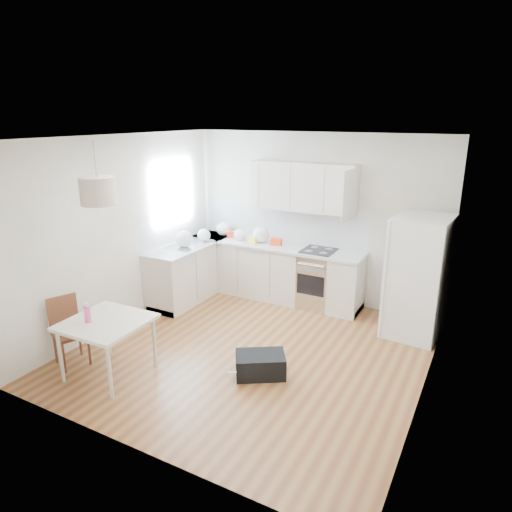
{
  "coord_description": "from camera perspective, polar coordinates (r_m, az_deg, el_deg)",
  "views": [
    {
      "loc": [
        2.57,
        -4.64,
        2.96
      ],
      "look_at": [
        -0.15,
        0.4,
        1.17
      ],
      "focal_mm": 32.0,
      "sensor_mm": 36.0,
      "label": 1
    }
  ],
  "objects": [
    {
      "name": "ceiling",
      "position": [
        5.31,
        -0.6,
        14.57
      ],
      "size": [
        4.2,
        4.2,
        0.0
      ],
      "primitive_type": "plane",
      "rotation": [
        3.14,
        0.0,
        0.0
      ],
      "color": "white",
      "rests_on": "wall_back"
    },
    {
      "name": "drink_bottle",
      "position": [
        5.52,
        -20.35,
        -6.63
      ],
      "size": [
        0.08,
        0.08,
        0.24
      ],
      "primitive_type": "cylinder",
      "rotation": [
        0.0,
        0.0,
        -0.14
      ],
      "color": "#DC3D7F",
      "rests_on": "dining_table"
    },
    {
      "name": "cabinets_left",
      "position": [
        7.72,
        -7.96,
        -1.87
      ],
      "size": [
        0.6,
        1.8,
        0.88
      ],
      "primitive_type": "cube",
      "color": "beige",
      "rests_on": "floor"
    },
    {
      "name": "sink",
      "position": [
        7.54,
        -8.33,
        1.43
      ],
      "size": [
        0.5,
        0.8,
        0.16
      ],
      "primitive_type": null,
      "color": "silver",
      "rests_on": "counter_left"
    },
    {
      "name": "grocery_bag_a",
      "position": [
        7.99,
        -4.09,
        3.4
      ],
      "size": [
        0.26,
        0.22,
        0.24
      ],
      "primitive_type": "ellipsoid",
      "color": "white",
      "rests_on": "counter_back"
    },
    {
      "name": "grocery_bag_d",
      "position": [
        7.68,
        -6.53,
        2.63
      ],
      "size": [
        0.23,
        0.19,
        0.2
      ],
      "primitive_type": "ellipsoid",
      "color": "white",
      "rests_on": "counter_back"
    },
    {
      "name": "counter_back",
      "position": [
        7.47,
        2.1,
        1.34
      ],
      "size": [
        3.02,
        0.64,
        0.04
      ],
      "primitive_type": "cube",
      "color": "#B5B7BA",
      "rests_on": "cabinets_back"
    },
    {
      "name": "snack_red",
      "position": [
        7.88,
        -3.1,
        2.74
      ],
      "size": [
        0.18,
        0.16,
        0.11
      ],
      "primitive_type": "cube",
      "rotation": [
        0.0,
        0.0,
        0.55
      ],
      "color": "red",
      "rests_on": "counter_back"
    },
    {
      "name": "window_glassblock",
      "position": [
        7.53,
        -10.39,
        7.83
      ],
      "size": [
        0.02,
        1.0,
        1.0
      ],
      "primitive_type": "cube",
      "color": "#BFE0F9",
      "rests_on": "wall_left"
    },
    {
      "name": "floor",
      "position": [
        6.07,
        -0.52,
        -11.8
      ],
      "size": [
        4.2,
        4.2,
        0.0
      ],
      "primitive_type": "plane",
      "color": "brown",
      "rests_on": "ground"
    },
    {
      "name": "upper_cabinets",
      "position": [
        7.2,
        5.93,
        8.61
      ],
      "size": [
        1.7,
        0.32,
        0.75
      ],
      "primitive_type": "cube",
      "color": "beige",
      "rests_on": "wall_back"
    },
    {
      "name": "refrigerator",
      "position": [
        6.59,
        19.75,
        -2.48
      ],
      "size": [
        0.88,
        0.9,
        1.67
      ],
      "primitive_type": null,
      "rotation": [
        0.0,
        0.0,
        -0.08
      ],
      "color": "white",
      "rests_on": "floor"
    },
    {
      "name": "dining_table",
      "position": [
        5.57,
        -18.19,
        -8.38
      ],
      "size": [
        0.9,
        0.9,
        0.7
      ],
      "rotation": [
        0.0,
        0.0,
        0.03
      ],
      "color": "beige",
      "rests_on": "floor"
    },
    {
      "name": "wall_back",
      "position": [
        7.39,
        7.36,
        4.64
      ],
      "size": [
        4.2,
        0.0,
        4.2
      ],
      "primitive_type": "plane",
      "rotation": [
        1.57,
        0.0,
        0.0
      ],
      "color": "beige",
      "rests_on": "floor"
    },
    {
      "name": "counter_left",
      "position": [
        7.58,
        -8.1,
        1.41
      ],
      "size": [
        0.64,
        1.82,
        0.04
      ],
      "primitive_type": "cube",
      "color": "#B5B7BA",
      "rests_on": "cabinets_left"
    },
    {
      "name": "range_oven",
      "position": [
        7.31,
        7.69,
        -2.96
      ],
      "size": [
        0.5,
        0.61,
        0.88
      ],
      "primitive_type": null,
      "color": "silver",
      "rests_on": "floor"
    },
    {
      "name": "gym_bag",
      "position": [
        5.52,
        0.54,
        -13.42
      ],
      "size": [
        0.69,
        0.63,
        0.27
      ],
      "primitive_type": "cube",
      "rotation": [
        0.0,
        0.0,
        0.57
      ],
      "color": "black",
      "rests_on": "floor"
    },
    {
      "name": "snack_yellow",
      "position": [
        7.54,
        -0.31,
        2.08
      ],
      "size": [
        0.17,
        0.13,
        0.1
      ],
      "primitive_type": "cube",
      "rotation": [
        0.0,
        0.0,
        -0.28
      ],
      "color": "yellow",
      "rests_on": "counter_back"
    },
    {
      "name": "wall_left",
      "position": [
        6.78,
        -16.32,
        2.91
      ],
      "size": [
        0.0,
        4.2,
        4.2
      ],
      "primitive_type": "plane",
      "rotation": [
        1.57,
        0.0,
        1.57
      ],
      "color": "beige",
      "rests_on": "floor"
    },
    {
      "name": "grocery_bag_e",
      "position": [
        7.35,
        -9.0,
        2.12
      ],
      "size": [
        0.3,
        0.25,
        0.27
      ],
      "primitive_type": "ellipsoid",
      "color": "white",
      "rests_on": "counter_left"
    },
    {
      "name": "pendant_lamp",
      "position": [
        5.13,
        -19.15,
        7.69
      ],
      "size": [
        0.41,
        0.41,
        0.29
      ],
      "primitive_type": "cylinder",
      "rotation": [
        0.0,
        0.0,
        -0.08
      ],
      "color": "#BDAA91",
      "rests_on": "ceiling"
    },
    {
      "name": "snack_orange",
      "position": [
        7.39,
        2.55,
        1.79
      ],
      "size": [
        0.18,
        0.13,
        0.12
      ],
      "primitive_type": "cube",
      "rotation": [
        0.0,
        0.0,
        0.13
      ],
      "color": "red",
      "rests_on": "counter_back"
    },
    {
      "name": "wall_right",
      "position": [
        4.93,
        21.35,
        -2.9
      ],
      "size": [
        0.0,
        4.2,
        4.2
      ],
      "primitive_type": "plane",
      "rotation": [
        1.57,
        0.0,
        -1.57
      ],
      "color": "beige",
      "rests_on": "floor"
    },
    {
      "name": "cabinets_back",
      "position": [
        7.61,
        2.06,
        -1.99
      ],
      "size": [
        3.0,
        0.6,
        0.88
      ],
      "primitive_type": "cube",
      "color": "beige",
      "rests_on": "floor"
    },
    {
      "name": "grocery_bag_b",
      "position": [
        7.67,
        -2.01,
        2.68
      ],
      "size": [
        0.21,
        0.18,
        0.19
      ],
      "primitive_type": "ellipsoid",
      "color": "white",
      "rests_on": "counter_back"
    },
    {
      "name": "grocery_bag_c",
      "position": [
        7.53,
        0.61,
        2.67
      ],
      "size": [
        0.29,
        0.25,
        0.26
      ],
      "primitive_type": "ellipsoid",
      "color": "white",
      "rests_on": "counter_back"
    },
    {
      "name": "backsplash_back",
      "position": [
        7.65,
        3.1,
        4.11
      ],
      "size": [
        3.0,
        0.01,
        0.58
      ],
      "primitive_type": "cube",
      "color": "white",
      "rests_on": "wall_back"
    },
    {
      "name": "backsplash_left",
      "position": [
        7.67,
        -9.98,
        3.92
      ],
      "size": [
        0.01,
        1.8,
        0.58
      ],
      "primitive_type": "cube",
      "color": "white",
      "rests_on": "wall_left"
    },
    {
      "name": "dining_chair",
      "position": [
        6.04,
        -22.23,
        -8.84
      ],
      "size": [
        0.46,
        0.46,
        0.85
      ],
      "primitive_type": null,
      "rotation": [
        0.0,
        0.0,
        -0.37
      ],
      "color": "#532919",
      "rests_on": "floor"
    }
  ]
}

